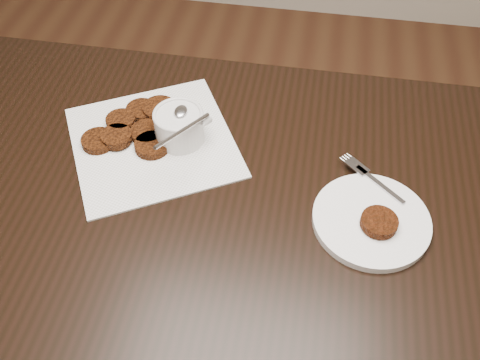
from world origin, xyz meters
name	(u,v)px	position (x,y,z in m)	size (l,w,h in m)	color
table	(207,298)	(-0.07, 0.08, 0.38)	(1.35, 0.87, 0.75)	black
napkin	(153,142)	(-0.20, 0.22, 0.75)	(0.32, 0.32, 0.00)	white
sauce_ramekin	(178,113)	(-0.14, 0.23, 0.82)	(0.13, 0.13, 0.14)	silver
patty_cluster	(132,126)	(-0.25, 0.24, 0.77)	(0.23, 0.23, 0.02)	#5B270B
plate_with_patty	(372,218)	(0.24, 0.09, 0.77)	(0.21, 0.21, 0.03)	white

